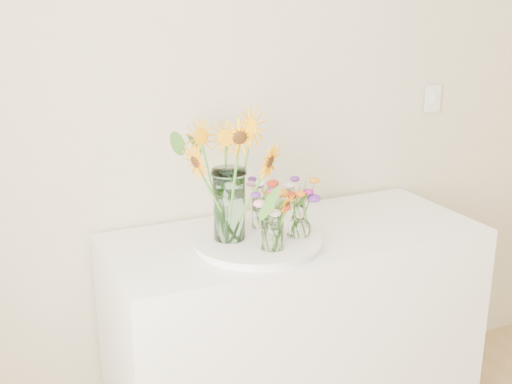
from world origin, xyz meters
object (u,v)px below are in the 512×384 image
at_px(mason_jar, 229,205).
at_px(small_vase_a, 272,232).
at_px(small_vase_b, 300,221).
at_px(counter, 294,339).
at_px(small_vase_c, 261,214).
at_px(tray, 257,243).

relative_size(mason_jar, small_vase_a, 1.99).
bearing_deg(small_vase_b, small_vase_a, -155.31).
bearing_deg(counter, small_vase_b, -112.12).
bearing_deg(small_vase_c, counter, -14.65).
height_order(tray, small_vase_b, small_vase_b).
distance_m(tray, mason_jar, 0.17).
relative_size(counter, tray, 3.26).
xyz_separation_m(tray, mason_jar, (-0.09, 0.04, 0.14)).
bearing_deg(tray, mason_jar, 152.52).
relative_size(tray, small_vase_b, 3.50).
bearing_deg(small_vase_a, tray, 95.36).
distance_m(small_vase_b, small_vase_c, 0.16).
height_order(small_vase_a, small_vase_c, small_vase_a).
height_order(counter, small_vase_b, small_vase_b).
bearing_deg(small_vase_b, tray, 165.79).
relative_size(mason_jar, small_vase_c, 2.31).
height_order(tray, mason_jar, mason_jar).
height_order(small_vase_a, small_vase_b, small_vase_a).
bearing_deg(small_vase_a, small_vase_c, 75.28).
height_order(counter, tray, tray).
xyz_separation_m(counter, small_vase_c, (-0.13, 0.03, 0.53)).
xyz_separation_m(mason_jar, small_vase_c, (0.15, 0.06, -0.07)).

